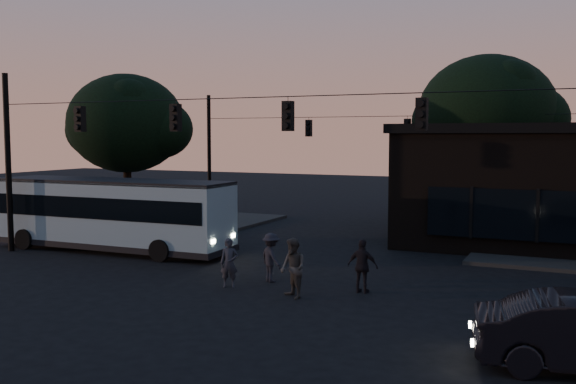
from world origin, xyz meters
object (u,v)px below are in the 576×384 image
at_px(pedestrian_a, 229,263).
at_px(pedestrian_b, 293,268).
at_px(bus, 112,211).
at_px(pedestrian_c, 363,266).
at_px(pedestrian_d, 271,258).

height_order(pedestrian_a, pedestrian_b, pedestrian_b).
distance_m(bus, pedestrian_c, 12.29).
relative_size(bus, pedestrian_a, 6.84).
relative_size(bus, pedestrian_b, 5.98).
bearing_deg(pedestrian_b, pedestrian_a, -152.08).
xyz_separation_m(pedestrian_a, pedestrian_c, (4.16, 1.08, 0.05)).
distance_m(bus, pedestrian_a, 8.69).
xyz_separation_m(pedestrian_c, pedestrian_d, (-3.27, 0.18, -0.02)).
distance_m(pedestrian_a, pedestrian_d, 1.55).
height_order(pedestrian_a, pedestrian_d, pedestrian_d).
xyz_separation_m(pedestrian_a, pedestrian_d, (0.89, 1.27, 0.03)).
bearing_deg(pedestrian_c, pedestrian_a, 17.33).
height_order(pedestrian_b, pedestrian_c, pedestrian_b).
bearing_deg(pedestrian_b, pedestrian_d, 170.16).
height_order(bus, pedestrian_b, bus).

